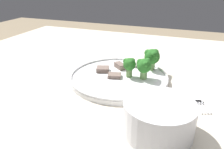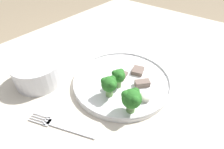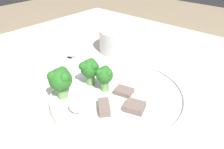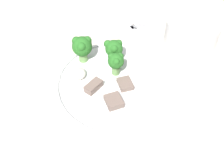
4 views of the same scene
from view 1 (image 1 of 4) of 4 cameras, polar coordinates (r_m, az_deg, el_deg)
table at (r=0.73m, az=-1.35°, el=-5.88°), size 1.25×1.10×0.71m
dinner_plate at (r=0.65m, az=1.82°, el=-0.71°), size 0.29×0.29×0.02m
fork at (r=0.61m, az=20.46°, el=-4.89°), size 0.08×0.17×0.00m
cream_bowl at (r=0.44m, az=12.04°, el=-11.19°), size 0.14×0.14×0.07m
broccoli_floret_near_rim_left at (r=0.64m, az=4.58°, el=2.56°), size 0.04×0.04×0.06m
broccoli_floret_center_left at (r=0.69m, az=10.43°, el=4.60°), size 0.05×0.05×0.07m
broccoli_floret_back_left at (r=0.63m, az=8.39°, el=2.20°), size 0.04×0.04×0.06m
meat_slice_front_slice at (r=0.70m, az=2.10°, el=2.28°), size 0.05×0.04×0.02m
meat_slice_middle_slice at (r=0.68m, az=-2.44°, el=1.38°), size 0.05×0.04×0.01m
meat_slice_rear_slice at (r=0.64m, az=0.66°, el=-0.27°), size 0.04×0.04×0.01m
sauce_dollop at (r=0.72m, az=5.93°, el=2.90°), size 0.04×0.03×0.02m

